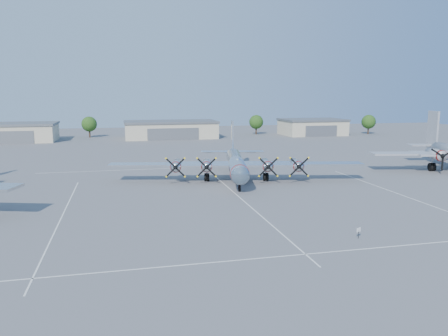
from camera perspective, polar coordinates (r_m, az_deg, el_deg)
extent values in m
plane|color=#535356|center=(58.94, 1.95, -3.77)|extent=(260.00, 260.00, 0.00)
cube|color=silver|center=(52.60, -20.44, -6.03)|extent=(0.15, 40.00, 0.01)
cube|color=silver|center=(54.28, 3.33, -4.95)|extent=(0.15, 40.00, 0.01)
cube|color=silver|center=(63.98, 22.62, -3.44)|extent=(0.15, 40.00, 0.01)
cube|color=silver|center=(39.04, 10.58, -11.01)|extent=(60.00, 0.15, 0.01)
cube|color=silver|center=(82.86, -2.58, 0.14)|extent=(60.00, 0.15, 0.01)
cube|color=beige|center=(141.00, -25.52, 4.12)|extent=(22.00, 14.00, 4.80)
cube|color=slate|center=(140.81, -25.60, 5.21)|extent=(22.60, 14.60, 0.60)
cube|color=slate|center=(134.19, -26.13, 3.58)|extent=(12.10, 0.20, 3.60)
cube|color=beige|center=(138.60, -6.98, 4.90)|extent=(28.00, 14.00, 4.80)
cube|color=slate|center=(138.41, -7.00, 6.02)|extent=(28.60, 14.60, 0.60)
cube|color=slate|center=(131.68, -6.63, 4.40)|extent=(15.40, 0.20, 3.60)
cube|color=beige|center=(151.53, 11.44, 5.18)|extent=(20.00, 14.00, 4.80)
cube|color=slate|center=(151.36, 11.48, 6.20)|extent=(20.60, 14.60, 0.60)
cube|color=slate|center=(145.22, 12.59, 4.72)|extent=(11.00, 0.20, 3.60)
cylinder|color=#382619|center=(146.17, -17.14, 4.40)|extent=(0.50, 0.50, 2.80)
sphere|color=#244313|center=(145.96, -17.20, 5.51)|extent=(4.80, 4.80, 4.80)
cylinder|color=#382619|center=(150.74, 4.22, 4.94)|extent=(0.50, 0.50, 2.80)
sphere|color=#244313|center=(150.54, 4.23, 6.02)|extent=(4.80, 4.80, 4.80)
cylinder|color=#382619|center=(159.26, 18.31, 4.73)|extent=(0.50, 0.50, 2.80)
sphere|color=#244313|center=(159.06, 18.37, 5.75)|extent=(4.80, 4.80, 4.80)
cylinder|color=black|center=(44.15, 17.15, -8.28)|extent=(0.06, 0.06, 0.80)
cube|color=white|center=(44.02, 17.18, -7.72)|extent=(0.52, 0.26, 0.40)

